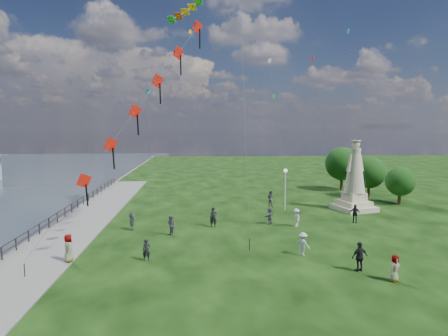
{
  "coord_description": "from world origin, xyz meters",
  "views": [
    {
      "loc": [
        -3.2,
        -23.12,
        8.96
      ],
      "look_at": [
        -1.0,
        8.0,
        5.5
      ],
      "focal_mm": 30.0,
      "sensor_mm": 36.0,
      "label": 1
    }
  ],
  "objects": [
    {
      "name": "person_9",
      "position": [
        11.47,
        10.27,
        0.85
      ],
      "size": [
        1.12,
        0.85,
        1.71
      ],
      "primitive_type": "imported",
      "rotation": [
        0.0,
        0.0,
        -0.38
      ],
      "color": "black",
      "rests_on": "ground"
    },
    {
      "name": "small_kites",
      "position": [
        4.59,
        23.11,
        14.95
      ],
      "size": [
        24.3,
        15.52,
        29.24
      ],
      "color": "#167B85",
      "rests_on": "ground"
    },
    {
      "name": "red_kite_train",
      "position": [
        -7.0,
        4.61,
        10.8
      ],
      "size": [
        10.82,
        9.35,
        17.43
      ],
      "color": "black",
      "rests_on": "ground"
    },
    {
      "name": "person_8",
      "position": [
        5.6,
        9.18,
        0.83
      ],
      "size": [
        0.7,
        1.14,
        1.65
      ],
      "primitive_type": "imported",
      "rotation": [
        0.0,
        0.0,
        -1.43
      ],
      "color": "silver",
      "rests_on": "ground"
    },
    {
      "name": "lamppost",
      "position": [
        6.14,
        15.92,
        3.24
      ],
      "size": [
        0.42,
        0.42,
        4.5
      ],
      "color": "silver",
      "rests_on": "ground"
    },
    {
      "name": "person_6",
      "position": [
        -1.84,
        9.58,
        0.9
      ],
      "size": [
        0.7,
        0.49,
        1.8
      ],
      "primitive_type": "imported",
      "rotation": [
        0.0,
        0.0,
        0.1
      ],
      "color": "black",
      "rests_on": "ground"
    },
    {
      "name": "person_2",
      "position": [
        4.07,
        1.73,
        0.82
      ],
      "size": [
        1.13,
        1.13,
        1.64
      ],
      "primitive_type": "imported",
      "rotation": [
        0.0,
        0.0,
        2.36
      ],
      "color": "silver",
      "rests_on": "ground"
    },
    {
      "name": "person_0",
      "position": [
        -6.67,
        1.44,
        0.73
      ],
      "size": [
        0.59,
        0.44,
        1.47
      ],
      "primitive_type": "imported",
      "rotation": [
        0.0,
        0.0,
        0.19
      ],
      "color": "black",
      "rests_on": "ground"
    },
    {
      "name": "person_3",
      "position": [
        6.78,
        -1.36,
        0.94
      ],
      "size": [
        1.2,
        0.82,
        1.87
      ],
      "primitive_type": "imported",
      "rotation": [
        0.0,
        0.0,
        3.4
      ],
      "color": "black",
      "rests_on": "ground"
    },
    {
      "name": "waterfront",
      "position": [
        -15.24,
        8.99,
        -0.06
      ],
      "size": [
        200.0,
        200.0,
        1.51
      ],
      "color": "#2E3A45",
      "rests_on": "ground"
    },
    {
      "name": "person_7",
      "position": [
        4.94,
        17.79,
        0.91
      ],
      "size": [
        1.03,
        1.0,
        1.83
      ],
      "primitive_type": "imported",
      "rotation": [
        0.0,
        0.0,
        2.43
      ],
      "color": "#595960",
      "rests_on": "ground"
    },
    {
      "name": "person_11",
      "position": [
        3.38,
        10.2,
        0.79
      ],
      "size": [
        1.43,
        1.52,
        1.58
      ],
      "primitive_type": "imported",
      "rotation": [
        0.0,
        0.0,
        4.0
      ],
      "color": "#595960",
      "rests_on": "ground"
    },
    {
      "name": "person_1",
      "position": [
        -5.44,
        7.12,
        0.86
      ],
      "size": [
        0.91,
        0.97,
        1.71
      ],
      "primitive_type": "imported",
      "rotation": [
        0.0,
        0.0,
        -0.93
      ],
      "color": "#595960",
      "rests_on": "ground"
    },
    {
      "name": "person_5",
      "position": [
        -8.95,
        9.2,
        0.78
      ],
      "size": [
        0.77,
        1.5,
        1.56
      ],
      "primitive_type": "imported",
      "rotation": [
        0.0,
        0.0,
        1.68
      ],
      "color": "#595960",
      "rests_on": "ground"
    },
    {
      "name": "person_4",
      "position": [
        8.14,
        -3.0,
        0.79
      ],
      "size": [
        0.91,
        0.82,
        1.58
      ],
      "primitive_type": "imported",
      "rotation": [
        0.0,
        0.0,
        0.56
      ],
      "color": "#595960",
      "rests_on": "ground"
    },
    {
      "name": "statue",
      "position": [
        13.53,
        15.34,
        2.84
      ],
      "size": [
        4.57,
        4.57,
        7.53
      ],
      "rotation": [
        0.0,
        0.0,
        0.28
      ],
      "color": "#C2AF93",
      "rests_on": "ground"
    },
    {
      "name": "person_10",
      "position": [
        -11.74,
        1.39,
        0.92
      ],
      "size": [
        0.89,
        1.05,
        1.84
      ],
      "primitive_type": "imported",
      "rotation": [
        0.0,
        0.0,
        2.02
      ],
      "color": "#595960",
      "rests_on": "ground"
    },
    {
      "name": "tree_row",
      "position": [
        18.01,
        24.3,
        3.4
      ],
      "size": [
        6.97,
        13.93,
        6.13
      ],
      "color": "#382314",
      "rests_on": "ground"
    }
  ]
}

